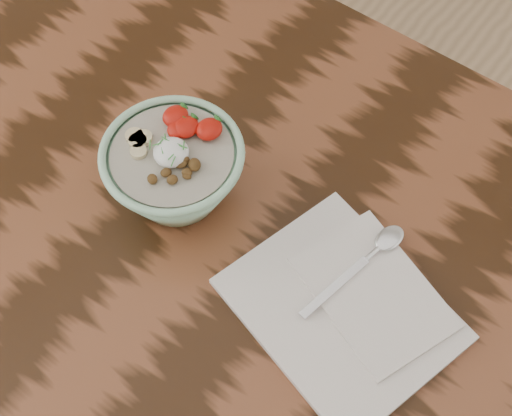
{
  "coord_description": "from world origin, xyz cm",
  "views": [
    {
      "loc": [
        23.9,
        -39.59,
        163.47
      ],
      "look_at": [
        -3.64,
        -2.92,
        86.61
      ],
      "focal_mm": 50.0,
      "sensor_mm": 36.0,
      "label": 1
    }
  ],
  "objects": [
    {
      "name": "table",
      "position": [
        0.0,
        0.0,
        65.7
      ],
      "size": [
        160.0,
        90.0,
        75.0
      ],
      "color": "black",
      "rests_on": "ground"
    },
    {
      "name": "breakfast_bowl",
      "position": [
        -18.1,
        -2.37,
        81.67
      ],
      "size": [
        19.67,
        19.67,
        12.84
      ],
      "rotation": [
        0.0,
        0.0,
        -0.11
      ],
      "color": "#9FD5AE",
      "rests_on": "table"
    },
    {
      "name": "napkin",
      "position": [
        11.25,
        -2.45,
        75.73
      ],
      "size": [
        33.06,
        29.24,
        1.73
      ],
      "rotation": [
        0.0,
        0.0,
        -0.26
      ],
      "color": "white",
      "rests_on": "table"
    },
    {
      "name": "spoon",
      "position": [
        10.08,
        6.08,
        77.15
      ],
      "size": [
        5.74,
        19.39,
        1.01
      ],
      "rotation": [
        0.0,
        0.0,
        -0.19
      ],
      "color": "silver",
      "rests_on": "napkin"
    }
  ]
}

